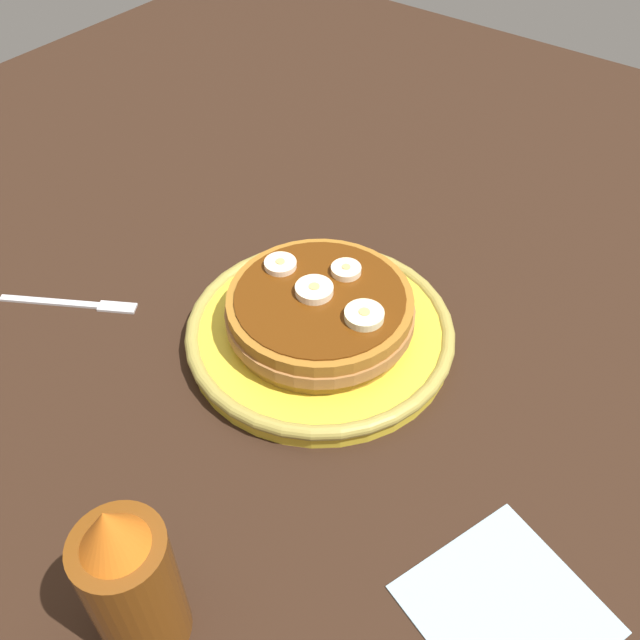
% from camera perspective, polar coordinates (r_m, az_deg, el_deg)
% --- Properties ---
extents(ground_plane, '(1.40, 1.40, 0.03)m').
position_cam_1_polar(ground_plane, '(0.64, 0.00, -2.67)').
color(ground_plane, black).
extents(plate, '(0.23, 0.23, 0.02)m').
position_cam_1_polar(plate, '(0.62, 0.00, -0.99)').
color(plate, yellow).
rests_on(plate, ground_plane).
extents(pancake_stack, '(0.16, 0.16, 0.04)m').
position_cam_1_polar(pancake_stack, '(0.60, -0.08, 0.55)').
color(pancake_stack, olive).
rests_on(pancake_stack, plate).
extents(banana_slice_0, '(0.03, 0.03, 0.01)m').
position_cam_1_polar(banana_slice_0, '(0.59, -0.64, 2.24)').
color(banana_slice_0, '#FCE4BC').
rests_on(banana_slice_0, pancake_stack).
extents(banana_slice_1, '(0.03, 0.03, 0.01)m').
position_cam_1_polar(banana_slice_1, '(0.61, 2.46, 3.82)').
color(banana_slice_1, '#FDE4B8').
rests_on(banana_slice_1, pancake_stack).
extents(banana_slice_2, '(0.03, 0.03, 0.01)m').
position_cam_1_polar(banana_slice_2, '(0.57, 3.77, 0.53)').
color(banana_slice_2, '#F0EDB7').
rests_on(banana_slice_2, pancake_stack).
extents(banana_slice_3, '(0.03, 0.03, 0.01)m').
position_cam_1_polar(banana_slice_3, '(0.61, -3.20, 4.44)').
color(banana_slice_3, '#FDE2BD').
rests_on(banana_slice_3, pancake_stack).
extents(napkin, '(0.14, 0.14, 0.00)m').
position_cam_1_polar(napkin, '(0.51, 14.70, -21.52)').
color(napkin, '#99B2BF').
rests_on(napkin, ground_plane).
extents(fork, '(0.07, 0.12, 0.01)m').
position_cam_1_polar(fork, '(0.70, -18.99, 1.31)').
color(fork, silver).
rests_on(fork, ground_plane).
extents(syrup_bottle, '(0.05, 0.05, 0.14)m').
position_cam_1_polar(syrup_bottle, '(0.44, -14.93, -19.70)').
color(syrup_bottle, brown).
rests_on(syrup_bottle, ground_plane).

